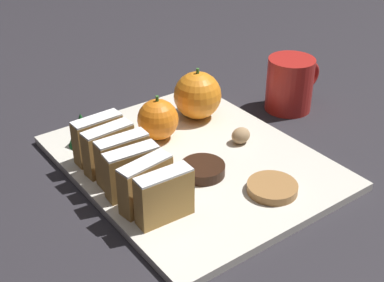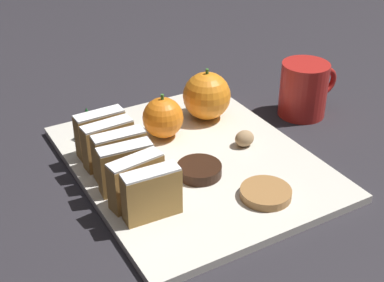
# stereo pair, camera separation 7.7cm
# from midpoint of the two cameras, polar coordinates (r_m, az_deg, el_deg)

# --- Properties ---
(ground_plane) EXTENTS (6.00, 6.00, 0.00)m
(ground_plane) POSITION_cam_midpoint_polar(r_m,az_deg,el_deg) (0.79, 2.78, -2.69)
(ground_plane) COLOR #28262B
(serving_platter) EXTENTS (0.33, 0.40, 0.01)m
(serving_platter) POSITION_cam_midpoint_polar(r_m,az_deg,el_deg) (0.79, 2.79, -2.33)
(serving_platter) COLOR silver
(serving_platter) RESTS_ON ground_plane
(stollen_slice_front) EXTENTS (0.07, 0.03, 0.07)m
(stollen_slice_front) POSITION_cam_midpoint_polar(r_m,az_deg,el_deg) (0.66, -0.96, -5.78)
(stollen_slice_front) COLOR #B28442
(stollen_slice_front) RESTS_ON serving_platter
(stollen_slice_second) EXTENTS (0.08, 0.03, 0.07)m
(stollen_slice_second) POSITION_cam_midpoint_polar(r_m,az_deg,el_deg) (0.68, -2.74, -4.40)
(stollen_slice_second) COLOR #B28442
(stollen_slice_second) RESTS_ON serving_platter
(stollen_slice_third) EXTENTS (0.07, 0.03, 0.07)m
(stollen_slice_third) POSITION_cam_midpoint_polar(r_m,az_deg,el_deg) (0.71, -3.97, -2.97)
(stollen_slice_third) COLOR #B28442
(stollen_slice_third) RESTS_ON serving_platter
(stollen_slice_fourth) EXTENTS (0.07, 0.03, 0.07)m
(stollen_slice_fourth) POSITION_cam_midpoint_polar(r_m,az_deg,el_deg) (0.74, -4.75, -1.55)
(stollen_slice_fourth) COLOR #B28442
(stollen_slice_fourth) RESTS_ON serving_platter
(stollen_slice_fifth) EXTENTS (0.07, 0.03, 0.07)m
(stollen_slice_fifth) POSITION_cam_midpoint_polar(r_m,az_deg,el_deg) (0.76, -6.06, -0.40)
(stollen_slice_fifth) COLOR #B28442
(stollen_slice_fifth) RESTS_ON serving_platter
(stollen_slice_sixth) EXTENTS (0.07, 0.03, 0.07)m
(stollen_slice_sixth) POSITION_cam_midpoint_polar(r_m,az_deg,el_deg) (0.79, -6.98, 0.76)
(stollen_slice_sixth) COLOR #B28442
(stollen_slice_sixth) RESTS_ON serving_platter
(orange_near) EXTENTS (0.06, 0.06, 0.07)m
(orange_near) POSITION_cam_midpoint_polar(r_m,az_deg,el_deg) (0.83, -0.46, 2.43)
(orange_near) COLOR orange
(orange_near) RESTS_ON serving_platter
(orange_far) EXTENTS (0.08, 0.08, 0.09)m
(orange_far) POSITION_cam_midpoint_polar(r_m,az_deg,el_deg) (0.88, 4.09, 4.77)
(orange_far) COLOR orange
(orange_far) RESTS_ON serving_platter
(walnut) EXTENTS (0.03, 0.03, 0.03)m
(walnut) POSITION_cam_midpoint_polar(r_m,az_deg,el_deg) (0.82, 8.31, 0.19)
(walnut) COLOR tan
(walnut) RESTS_ON serving_platter
(chocolate_cookie) EXTENTS (0.06, 0.06, 0.02)m
(chocolate_cookie) POSITION_cam_midpoint_polar(r_m,az_deg,el_deg) (0.75, 3.74, -3.19)
(chocolate_cookie) COLOR black
(chocolate_cookie) RESTS_ON serving_platter
(gingerbread_cookie) EXTENTS (0.07, 0.07, 0.01)m
(gingerbread_cookie) POSITION_cam_midpoint_polar(r_m,az_deg,el_deg) (0.72, 10.95, -5.58)
(gingerbread_cookie) COLOR #A3703D
(gingerbread_cookie) RESTS_ON serving_platter
(evergreen_sprig) EXTENTS (0.05, 0.05, 0.05)m
(evergreen_sprig) POSITION_cam_midpoint_polar(r_m,az_deg,el_deg) (0.83, -8.47, 1.82)
(evergreen_sprig) COLOR #195623
(evergreen_sprig) RESTS_ON serving_platter
(coffee_mug) EXTENTS (0.11, 0.08, 0.09)m
(coffee_mug) POSITION_cam_midpoint_polar(r_m,az_deg,el_deg) (0.94, 14.22, 5.33)
(coffee_mug) COLOR red
(coffee_mug) RESTS_ON ground_plane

